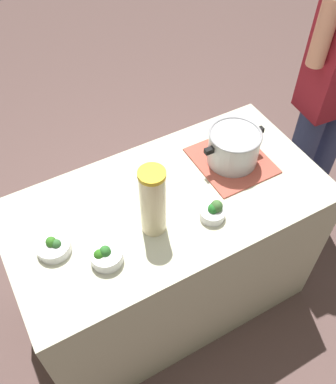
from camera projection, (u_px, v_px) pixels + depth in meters
ground_plane at (168, 295)px, 2.43m from camera, size 8.00×8.00×0.00m
counter_slab at (168, 255)px, 2.11m from camera, size 1.36×0.70×0.86m
dish_cloth at (231, 161)px, 1.92m from camera, size 0.31×0.34×0.01m
cooking_pot at (234, 147)px, 1.86m from camera, size 0.30×0.23×0.16m
lemonade_pitcher at (153, 202)px, 1.57m from camera, size 0.10×0.10×0.32m
broccoli_bowl_front at (54, 246)px, 1.60m from camera, size 0.13×0.13×0.07m
broccoli_bowl_center at (106, 256)px, 1.57m from camera, size 0.12×0.12×0.08m
broccoli_bowl_back at (213, 211)px, 1.70m from camera, size 0.10×0.10×0.08m
person_cook at (334, 96)px, 2.12m from camera, size 0.50×0.23×1.68m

